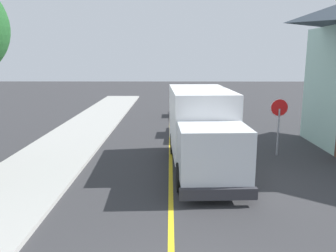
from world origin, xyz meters
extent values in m
cube|color=gold|center=(0.00, 10.00, 0.00)|extent=(0.16, 56.00, 0.01)
cube|color=white|center=(1.25, 9.50, 1.90)|extent=(2.62, 5.10, 2.60)
cube|color=silver|center=(1.40, 6.01, 1.45)|extent=(2.36, 2.10, 1.70)
cube|color=#1E2D3D|center=(1.44, 5.11, 1.82)|extent=(2.04, 0.17, 0.75)
cube|color=#2D2D33|center=(1.45, 4.93, 0.42)|extent=(2.41, 0.30, 0.36)
cylinder|color=black|center=(2.44, 6.25, 0.50)|extent=(0.34, 1.01, 1.00)
cylinder|color=black|center=(0.34, 6.16, 0.50)|extent=(0.34, 1.01, 1.00)
cylinder|color=black|center=(2.24, 10.80, 0.50)|extent=(0.34, 1.01, 1.00)
cylinder|color=black|center=(0.14, 10.71, 0.50)|extent=(0.34, 1.01, 1.00)
cube|color=silver|center=(1.61, 14.76, 0.65)|extent=(1.94, 4.45, 0.76)
cube|color=#1E2D3D|center=(1.61, 14.91, 1.35)|extent=(1.64, 1.85, 0.64)
cylinder|color=black|center=(2.35, 13.33, 0.32)|extent=(0.24, 0.65, 0.64)
cylinder|color=black|center=(0.77, 13.38, 0.32)|extent=(0.24, 0.65, 0.64)
cylinder|color=black|center=(2.44, 16.14, 0.32)|extent=(0.24, 0.65, 0.64)
cylinder|color=black|center=(0.86, 16.19, 0.32)|extent=(0.24, 0.65, 0.64)
cube|color=#4C564C|center=(1.79, 21.37, 0.65)|extent=(1.84, 4.42, 0.76)
cube|color=#1E2D3D|center=(1.79, 21.52, 1.35)|extent=(1.60, 1.81, 0.64)
cylinder|color=black|center=(2.59, 19.97, 0.32)|extent=(0.23, 0.64, 0.64)
cylinder|color=black|center=(1.01, 19.96, 0.32)|extent=(0.23, 0.64, 0.64)
cylinder|color=black|center=(2.57, 22.79, 0.32)|extent=(0.23, 0.64, 0.64)
cylinder|color=black|center=(0.99, 22.77, 0.32)|extent=(0.23, 0.64, 0.64)
cylinder|color=gray|center=(4.98, 10.55, 1.10)|extent=(0.08, 0.08, 2.20)
cylinder|color=red|center=(4.98, 10.58, 2.25)|extent=(0.76, 0.03, 0.76)
cylinder|color=white|center=(4.98, 10.60, 2.25)|extent=(0.80, 0.02, 0.80)
camera|label=1|loc=(-0.03, -4.78, 4.51)|focal=36.20mm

